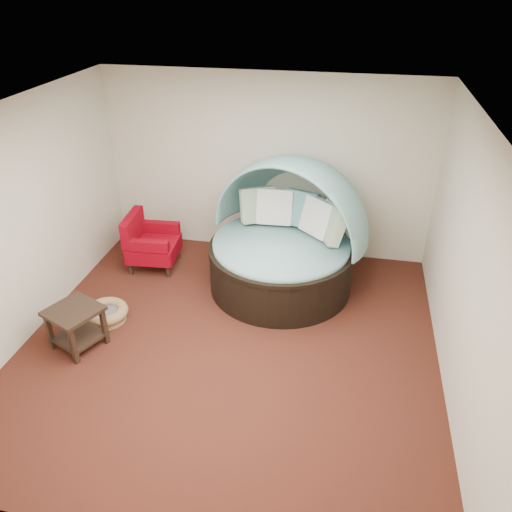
% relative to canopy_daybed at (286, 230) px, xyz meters
% --- Properties ---
extents(floor, '(5.00, 5.00, 0.00)m').
position_rel_canopy_daybed_xyz_m(floor, '(-0.45, -1.52, -0.87)').
color(floor, '#4C1E15').
rests_on(floor, ground).
extents(wall_back, '(5.00, 0.00, 5.00)m').
position_rel_canopy_daybed_xyz_m(wall_back, '(-0.45, 0.98, 0.53)').
color(wall_back, beige).
rests_on(wall_back, floor).
extents(wall_front, '(5.00, 0.00, 5.00)m').
position_rel_canopy_daybed_xyz_m(wall_front, '(-0.45, -4.02, 0.53)').
color(wall_front, beige).
rests_on(wall_front, floor).
extents(wall_left, '(0.00, 5.00, 5.00)m').
position_rel_canopy_daybed_xyz_m(wall_left, '(-2.95, -1.52, 0.53)').
color(wall_left, beige).
rests_on(wall_left, floor).
extents(wall_right, '(0.00, 5.00, 5.00)m').
position_rel_canopy_daybed_xyz_m(wall_right, '(2.05, -1.52, 0.53)').
color(wall_right, beige).
rests_on(wall_right, floor).
extents(ceiling, '(5.00, 5.00, 0.00)m').
position_rel_canopy_daybed_xyz_m(ceiling, '(-0.45, -1.52, 1.93)').
color(ceiling, white).
rests_on(ceiling, wall_back).
extents(canopy_daybed, '(2.63, 2.59, 1.87)m').
position_rel_canopy_daybed_xyz_m(canopy_daybed, '(0.00, 0.00, 0.00)').
color(canopy_daybed, black).
rests_on(canopy_daybed, floor).
extents(pet_basket, '(0.68, 0.68, 0.20)m').
position_rel_canopy_daybed_xyz_m(pet_basket, '(-2.16, -1.35, -0.76)').
color(pet_basket, brown).
rests_on(pet_basket, floor).
extents(red_armchair, '(0.78, 0.78, 0.85)m').
position_rel_canopy_daybed_xyz_m(red_armchair, '(-2.09, 0.08, -0.47)').
color(red_armchair, black).
rests_on(red_armchair, floor).
extents(side_table, '(0.74, 0.74, 0.54)m').
position_rel_canopy_daybed_xyz_m(side_table, '(-2.25, -1.89, -0.52)').
color(side_table, black).
rests_on(side_table, floor).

